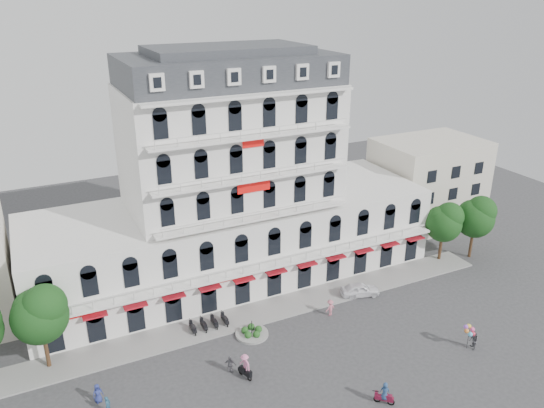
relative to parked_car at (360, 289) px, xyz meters
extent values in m
plane|color=#38383A|center=(-10.46, -7.44, -0.72)|extent=(120.00, 120.00, 0.00)
cube|color=gray|center=(-10.46, 1.56, -0.64)|extent=(53.00, 4.00, 0.16)
cube|color=silver|center=(-10.46, 10.56, 3.78)|extent=(45.00, 14.00, 9.00)
cube|color=silver|center=(-10.46, 10.56, 14.78)|extent=(22.00, 12.00, 13.00)
cube|color=#2D3035|center=(-10.46, 10.56, 22.78)|extent=(21.56, 11.76, 3.00)
cube|color=#2D3035|center=(-10.46, 10.56, 24.68)|extent=(15.84, 8.64, 0.80)
cube|color=#B01522|center=(-10.46, 3.06, 2.78)|extent=(40.50, 1.00, 0.15)
cube|color=red|center=(-10.46, 4.44, 12.28)|extent=(3.50, 0.10, 1.40)
cube|color=beige|center=(19.54, 12.56, 5.28)|extent=(14.00, 10.00, 12.00)
cylinder|color=gray|center=(-13.46, -1.44, -0.60)|extent=(3.20, 3.20, 0.24)
cylinder|color=black|center=(-13.46, -1.44, 0.18)|extent=(0.08, 0.08, 1.40)
sphere|color=#1E4818|center=(-12.76, -1.44, -0.27)|extent=(0.70, 0.70, 0.70)
sphere|color=#1E4818|center=(-13.24, -0.77, -0.27)|extent=(0.70, 0.70, 0.70)
sphere|color=#1E4818|center=(-14.02, -1.02, -0.27)|extent=(0.70, 0.70, 0.70)
sphere|color=#1E4818|center=(-14.04, -1.84, -0.27)|extent=(0.70, 0.70, 0.70)
sphere|color=#1E4818|center=(-13.26, -2.11, -0.27)|extent=(0.70, 0.70, 0.70)
cylinder|color=#382314|center=(-31.46, 2.06, 1.15)|extent=(0.36, 0.36, 3.74)
sphere|color=#113613|center=(-31.46, 2.06, 4.55)|extent=(4.76, 4.76, 4.76)
sphere|color=#113613|center=(-30.96, 1.76, 5.65)|extent=(3.74, 3.74, 3.74)
sphere|color=#113613|center=(-31.86, 2.36, 5.23)|extent=(3.40, 3.40, 3.40)
cylinder|color=#382314|center=(13.54, 2.56, 0.99)|extent=(0.36, 0.36, 3.43)
sphere|color=#113613|center=(13.54, 2.56, 4.11)|extent=(4.37, 4.37, 4.37)
sphere|color=#113613|center=(14.04, 2.26, 5.13)|extent=(3.43, 3.43, 3.43)
sphere|color=#113613|center=(13.14, 2.86, 4.74)|extent=(3.12, 3.12, 3.12)
cylinder|color=#382314|center=(17.54, 1.56, 1.10)|extent=(0.36, 0.36, 3.65)
sphere|color=#113613|center=(17.54, 1.56, 4.42)|extent=(4.65, 4.65, 4.65)
sphere|color=#113613|center=(18.04, 1.26, 5.50)|extent=(3.65, 3.65, 3.65)
sphere|color=#113613|center=(17.14, 1.86, 5.09)|extent=(3.32, 3.32, 3.32)
imported|color=white|center=(0.00, 0.00, 0.00)|extent=(4.55, 2.80, 1.45)
cube|color=maroon|center=(-7.58, -14.43, -0.17)|extent=(1.33, 1.29, 0.35)
torus|color=black|center=(-7.98, -14.06, -0.44)|extent=(0.52, 0.50, 0.60)
torus|color=black|center=(-7.18, -14.81, -0.44)|extent=(0.52, 0.50, 0.60)
imported|color=navy|center=(-7.58, -14.43, 0.52)|extent=(0.91, 0.90, 1.58)
cube|color=black|center=(-16.43, -6.70, -0.17)|extent=(0.79, 1.53, 0.35)
torus|color=black|center=(-16.26, -7.23, -0.44)|extent=(0.30, 0.61, 0.60)
torus|color=black|center=(-16.60, -6.18, -0.44)|extent=(0.30, 0.61, 0.60)
imported|color=pink|center=(-16.43, -6.70, 0.67)|extent=(1.05, 1.38, 1.90)
imported|color=navy|center=(-28.23, -4.20, 0.12)|extent=(0.93, 0.71, 1.69)
imported|color=slate|center=(-17.32, -5.54, 0.12)|extent=(1.05, 0.90, 1.69)
imported|color=#CB6B7E|center=(-4.91, -1.84, 0.17)|extent=(1.27, 0.92, 1.78)
imported|color=navy|center=(-27.73, -5.88, 0.09)|extent=(0.66, 0.71, 1.62)
imported|color=#515258|center=(4.10, -12.32, 0.20)|extent=(1.00, 1.10, 1.84)
cylinder|color=black|center=(3.70, -12.02, 0.28)|extent=(0.04, 0.04, 2.00)
sphere|color=#E54C99|center=(4.05, -12.02, 1.28)|extent=(0.44, 0.44, 0.44)
sphere|color=yellow|center=(3.87, -11.72, 1.49)|extent=(0.44, 0.44, 0.44)
sphere|color=#994CD8|center=(3.52, -11.72, 1.50)|extent=(0.44, 0.44, 0.44)
sphere|color=orange|center=(3.35, -12.02, 1.31)|extent=(0.44, 0.44, 0.44)
sphere|color=#4CB2E5|center=(3.52, -12.33, 1.09)|extent=(0.44, 0.44, 0.44)
sphere|color=#D8334C|center=(3.87, -12.32, 1.04)|extent=(0.44, 0.44, 0.44)
camera|label=1|loc=(-30.30, -40.66, 30.24)|focal=35.00mm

